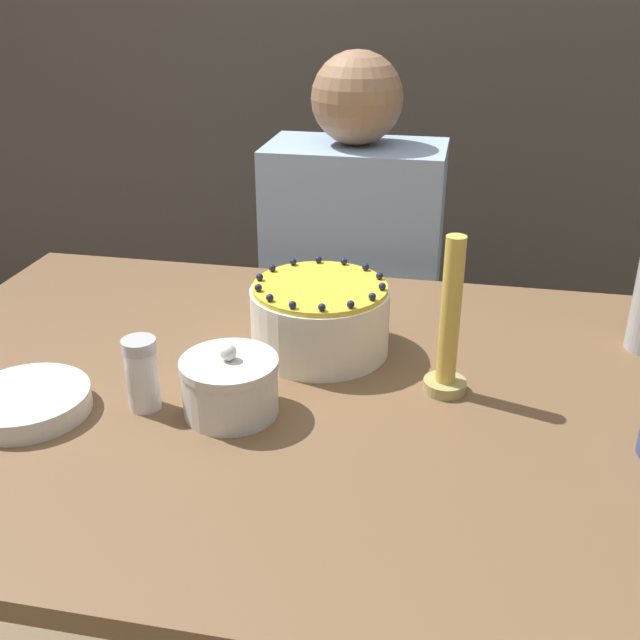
# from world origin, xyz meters

# --- Properties ---
(dining_table) EXTENTS (1.54, 0.95, 0.75)m
(dining_table) POSITION_xyz_m (0.00, 0.00, 0.64)
(dining_table) COLOR brown
(dining_table) RESTS_ON ground_plane
(cake) EXTENTS (0.23, 0.23, 0.13)m
(cake) POSITION_xyz_m (-0.07, 0.13, 0.81)
(cake) COLOR white
(cake) RESTS_ON dining_table
(sugar_bowl) EXTENTS (0.14, 0.14, 0.11)m
(sugar_bowl) POSITION_xyz_m (-0.16, -0.09, 0.79)
(sugar_bowl) COLOR silver
(sugar_bowl) RESTS_ON dining_table
(sugar_shaker) EXTENTS (0.05, 0.05, 0.11)m
(sugar_shaker) POSITION_xyz_m (-0.29, -0.10, 0.80)
(sugar_shaker) COLOR white
(sugar_shaker) RESTS_ON dining_table
(plate_stack) EXTENTS (0.18, 0.18, 0.03)m
(plate_stack) POSITION_xyz_m (-0.45, -0.14, 0.76)
(plate_stack) COLOR silver
(plate_stack) RESTS_ON dining_table
(candle) EXTENTS (0.07, 0.07, 0.25)m
(candle) POSITION_xyz_m (0.14, 0.04, 0.85)
(candle) COLOR tan
(candle) RESTS_ON dining_table
(person_man_blue_shirt) EXTENTS (0.40, 0.34, 1.18)m
(person_man_blue_shirt) POSITION_xyz_m (-0.10, 0.68, 0.51)
(person_man_blue_shirt) COLOR #473D33
(person_man_blue_shirt) RESTS_ON ground_plane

